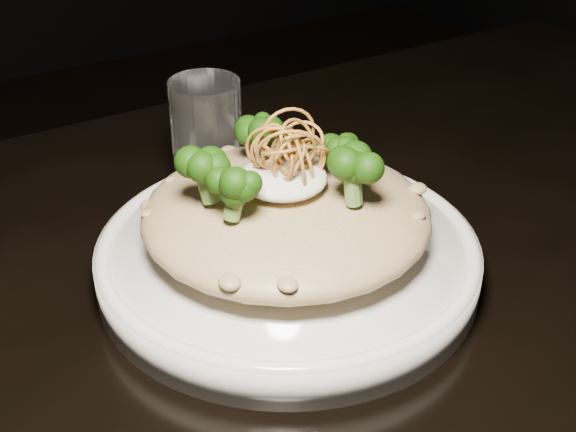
# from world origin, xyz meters

# --- Properties ---
(table) EXTENTS (1.10, 0.80, 0.75)m
(table) POSITION_xyz_m (0.00, 0.00, 0.67)
(table) COLOR black
(table) RESTS_ON ground
(plate) EXTENTS (0.30, 0.30, 0.03)m
(plate) POSITION_xyz_m (-0.09, 0.04, 0.77)
(plate) COLOR silver
(plate) RESTS_ON table
(risotto) EXTENTS (0.22, 0.22, 0.05)m
(risotto) POSITION_xyz_m (-0.09, 0.04, 0.80)
(risotto) COLOR brown
(risotto) RESTS_ON plate
(broccoli) EXTENTS (0.12, 0.12, 0.05)m
(broccoli) POSITION_xyz_m (-0.09, 0.04, 0.85)
(broccoli) COLOR black
(broccoli) RESTS_ON risotto
(cheese) EXTENTS (0.07, 0.07, 0.02)m
(cheese) POSITION_xyz_m (-0.09, 0.04, 0.84)
(cheese) COLOR silver
(cheese) RESTS_ON risotto
(shallots) EXTENTS (0.06, 0.06, 0.04)m
(shallots) POSITION_xyz_m (-0.08, 0.04, 0.87)
(shallots) COLOR brown
(shallots) RESTS_ON cheese
(drinking_glass) EXTENTS (0.07, 0.07, 0.11)m
(drinking_glass) POSITION_xyz_m (-0.08, 0.19, 0.81)
(drinking_glass) COLOR silver
(drinking_glass) RESTS_ON table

